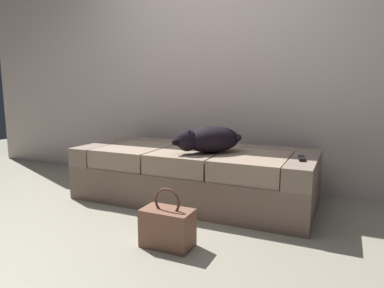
% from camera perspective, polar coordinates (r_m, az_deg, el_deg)
% --- Properties ---
extents(ground_plane, '(10.00, 10.00, 0.00)m').
position_cam_1_polar(ground_plane, '(2.30, -10.06, -16.11)').
color(ground_plane, '#9D9784').
extents(back_wall, '(6.40, 0.10, 2.80)m').
position_cam_1_polar(back_wall, '(3.55, 4.79, 15.96)').
color(back_wall, beige).
rests_on(back_wall, ground).
extents(couch, '(2.05, 0.90, 0.46)m').
position_cam_1_polar(couch, '(3.03, 0.40, -5.14)').
color(couch, '#7F6759').
rests_on(couch, ground).
extents(dog_dark, '(0.53, 0.54, 0.22)m').
position_cam_1_polar(dog_dark, '(2.78, 2.76, 0.75)').
color(dog_dark, black).
rests_on(dog_dark, couch).
extents(tv_remote, '(0.07, 0.16, 0.02)m').
position_cam_1_polar(tv_remote, '(2.63, 17.95, -2.32)').
color(tv_remote, black).
rests_on(tv_remote, couch).
extents(handbag, '(0.32, 0.18, 0.38)m').
position_cam_1_polar(handbag, '(2.18, -4.15, -13.74)').
color(handbag, brown).
rests_on(handbag, ground).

